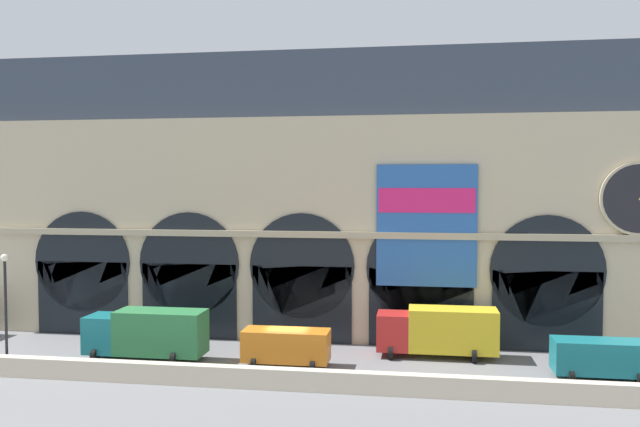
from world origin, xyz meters
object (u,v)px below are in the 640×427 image
at_px(box_truck_midwest, 147,333).
at_px(box_truck_mideast, 438,330).
at_px(street_lamp_quayside, 5,296).
at_px(van_center, 286,346).
at_px(van_east, 601,357).

distance_m(box_truck_midwest, box_truck_mideast, 18.28).
bearing_deg(box_truck_midwest, street_lamp_quayside, -153.60).
bearing_deg(van_center, box_truck_mideast, 20.73).
xyz_separation_m(van_center, street_lamp_quayside, (-16.00, -3.48, 3.17)).
bearing_deg(street_lamp_quayside, van_east, 6.15).
height_order(box_truck_mideast, van_east, box_truck_mideast).
xyz_separation_m(box_truck_midwest, van_east, (26.86, 0.12, -0.45)).
bearing_deg(street_lamp_quayside, van_center, 12.27).
relative_size(box_truck_midwest, van_east, 1.44).
bearing_deg(box_truck_mideast, van_center, -159.27).
distance_m(box_truck_mideast, street_lamp_quayside, 26.19).
relative_size(van_center, street_lamp_quayside, 0.75).
distance_m(van_center, box_truck_mideast, 9.76).
distance_m(box_truck_midwest, street_lamp_quayside, 8.43).
height_order(box_truck_midwest, van_east, box_truck_midwest).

